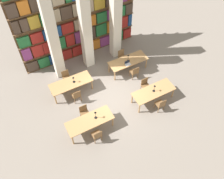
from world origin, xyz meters
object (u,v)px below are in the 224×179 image
Objects in this scene: reading_table_3 at (128,61)px; laptop at (128,64)px; pillar_left at (51,32)px; desk_lamp_0 at (95,114)px; chair_4 at (77,95)px; reading_table_1 at (153,92)px; reading_table_0 at (90,121)px; chair_6 at (135,72)px; desk_lamp_3 at (128,57)px; chair_0 at (97,135)px; reading_table_2 at (71,84)px; chair_2 at (161,104)px; pillar_right at (116,12)px; chair_5 at (66,77)px; chair_7 at (122,56)px; desk_lamp_2 at (73,79)px; desk_lamp_1 at (155,87)px; pillar_center at (85,22)px; chair_1 at (84,112)px; chair_3 at (145,85)px.

reading_table_3 is 7.06× the size of laptop.
desk_lamp_0 is at bearing -86.01° from pillar_left.
pillar_left reaches higher than chair_4.
reading_table_1 is (3.32, 0.04, -0.41)m from desk_lamp_0.
chair_6 reaches higher than reading_table_0.
reading_table_3 is at bearing 49.60° from desk_lamp_3.
reading_table_0 is 0.74m from chair_0.
chair_0 is 0.39× the size of reading_table_2.
chair_2 is 0.39× the size of reading_table_3.
chair_0 is 3.61m from chair_2.
desk_lamp_0 is 0.22× the size of reading_table_2.
reading_table_1 is at bearing -27.23° from chair_4.
chair_5 is at bearing -166.78° from pillar_right.
chair_5 is at bearing 157.76° from chair_6.
chair_7 reaches higher than reading_table_2.
chair_2 is at bearing -91.25° from reading_table_1.
pillar_right reaches higher than desk_lamp_2.
desk_lamp_1 is 0.93× the size of desk_lamp_3.
reading_table_2 is at bearing 94.73° from desk_lamp_0.
chair_2 is 2.53m from chair_6.
pillar_center is 6.81× the size of chair_1.
laptop is at bearing -96.21° from pillar_right.
chair_7 is 2.76× the size of laptop.
desk_lamp_3 is (-0.04, 3.21, 0.60)m from chair_2.
chair_0 is 1.43m from chair_1.
chair_1 is 1.00× the size of chair_5.
pillar_left is at bearing 180.00° from pillar_center.
reading_table_3 is at bearing 88.95° from chair_7.
chair_5 is 0.94m from desk_lamp_2.
chair_6 is at bearing -11.63° from reading_table_2.
pillar_right reaches higher than chair_7.
chair_2 reaches higher than reading_table_1.
desk_lamp_0 reaches higher than chair_5.
desk_lamp_1 reaches higher than chair_2.
chair_0 is at bearing -138.19° from laptop.
reading_table_0 is at bearing -131.39° from pillar_right.
chair_3 is at bearing -28.03° from desk_lamp_2.
chair_6 is at bearing -162.38° from chair_1.
chair_1 is at bearing -152.86° from desk_lamp_3.
reading_table_3 is (-0.03, 2.53, -0.38)m from desk_lamp_1.
chair_1 is at bearing -97.88° from desk_lamp_2.
chair_3 and chair_6 have the same top height.
chair_3 is at bearing -88.56° from desk_lamp_3.
pillar_right reaches higher than reading_table_1.
chair_1 and chair_6 have the same top height.
reading_table_3 is 2.56× the size of chair_7.
reading_table_0 is 0.74m from chair_1.
chair_0 is 1.00× the size of chair_1.
desk_lamp_1 reaches higher than reading_table_3.
pillar_left is 1.00× the size of pillar_center.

